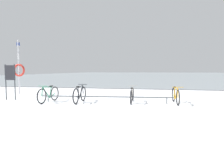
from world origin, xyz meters
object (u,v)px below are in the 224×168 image
bicycle_2 (132,95)px  rescue_post (19,69)px  bicycle_3 (176,96)px  bicycle_0 (49,94)px  bicycle_1 (80,94)px  info_sign (10,76)px

bicycle_2 → rescue_post: size_ratio=0.51×
bicycle_3 → rescue_post: 9.30m
bicycle_2 → bicycle_0: bearing=-172.0°
bicycle_0 → bicycle_2: 3.95m
bicycle_2 → rescue_post: rescue_post is taller
bicycle_1 → rescue_post: rescue_post is taller
bicycle_0 → bicycle_3: bicycle_0 is taller
bicycle_3 → bicycle_1: bearing=-172.7°
bicycle_3 → info_sign: size_ratio=0.96×
bicycle_1 → bicycle_0: bearing=-173.4°
rescue_post → info_sign: bearing=-64.5°
bicycle_1 → bicycle_3: (4.38, 0.56, -0.01)m
bicycle_0 → rescue_post: size_ratio=0.52×
bicycle_3 → info_sign: 8.18m
bicycle_0 → bicycle_3: bearing=7.1°
bicycle_2 → bicycle_3: size_ratio=0.97×
bicycle_1 → info_sign: size_ratio=0.93×
bicycle_0 → bicycle_2: size_ratio=1.03×
bicycle_0 → rescue_post: rescue_post is taller
bicycle_0 → bicycle_1: bicycle_1 is taller
bicycle_2 → info_sign: info_sign is taller
rescue_post → bicycle_0: bearing=-35.5°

